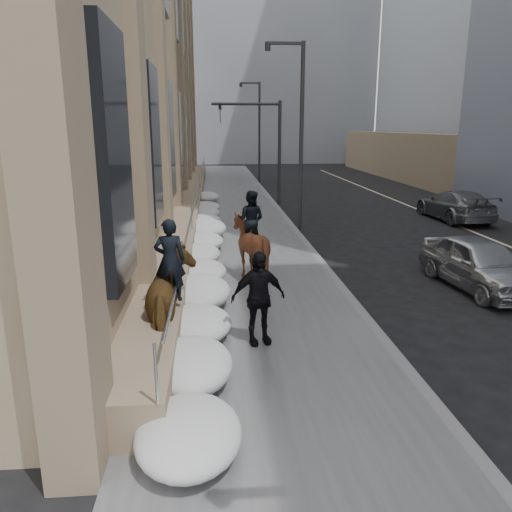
{
  "coord_description": "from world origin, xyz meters",
  "views": [
    {
      "loc": [
        -0.98,
        -8.14,
        4.56
      ],
      "look_at": [
        -0.05,
        2.79,
        1.7
      ],
      "focal_mm": 35.0,
      "sensor_mm": 36.0,
      "label": 1
    }
  ],
  "objects_px": {
    "mounted_horse_left": "(173,296)",
    "mounted_horse_right": "(250,243)",
    "car_silver": "(479,263)",
    "car_grey": "(455,205)",
    "pedestrian": "(258,298)"
  },
  "relations": [
    {
      "from": "mounted_horse_right",
      "to": "car_silver",
      "type": "xyz_separation_m",
      "value": [
        6.52,
        -1.14,
        -0.46
      ]
    },
    {
      "from": "mounted_horse_left",
      "to": "mounted_horse_right",
      "type": "relative_size",
      "value": 1.01
    },
    {
      "from": "mounted_horse_left",
      "to": "mounted_horse_right",
      "type": "xyz_separation_m",
      "value": [
        1.92,
        4.52,
        0.03
      ]
    },
    {
      "from": "mounted_horse_left",
      "to": "car_silver",
      "type": "distance_m",
      "value": 9.1
    },
    {
      "from": "mounted_horse_left",
      "to": "pedestrian",
      "type": "height_order",
      "value": "mounted_horse_left"
    },
    {
      "from": "mounted_horse_left",
      "to": "mounted_horse_right",
      "type": "height_order",
      "value": "mounted_horse_left"
    },
    {
      "from": "pedestrian",
      "to": "mounted_horse_left",
      "type": "bearing_deg",
      "value": 164.22
    },
    {
      "from": "pedestrian",
      "to": "car_grey",
      "type": "relative_size",
      "value": 0.38
    },
    {
      "from": "pedestrian",
      "to": "mounted_horse_right",
      "type": "bearing_deg",
      "value": 74.43
    },
    {
      "from": "car_grey",
      "to": "pedestrian",
      "type": "bearing_deg",
      "value": 49.93
    },
    {
      "from": "mounted_horse_right",
      "to": "mounted_horse_left",
      "type": "bearing_deg",
      "value": 87.77
    },
    {
      "from": "mounted_horse_right",
      "to": "car_silver",
      "type": "bearing_deg",
      "value": -169.14
    },
    {
      "from": "car_silver",
      "to": "car_grey",
      "type": "bearing_deg",
      "value": 62.05
    },
    {
      "from": "mounted_horse_left",
      "to": "car_silver",
      "type": "xyz_separation_m",
      "value": [
        8.43,
        3.39,
        -0.43
      ]
    },
    {
      "from": "mounted_horse_left",
      "to": "car_grey",
      "type": "relative_size",
      "value": 0.51
    }
  ]
}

